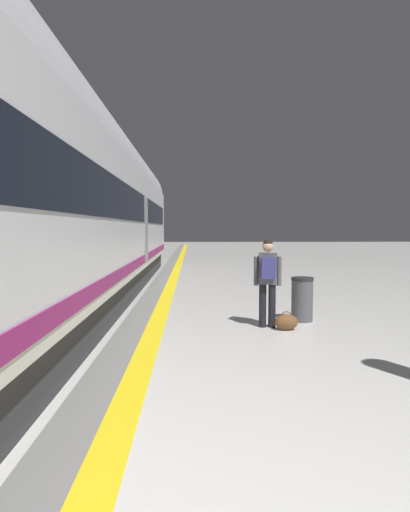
% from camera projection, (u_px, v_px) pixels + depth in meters
% --- Properties ---
extents(safety_line_strip, '(0.36, 80.00, 0.01)m').
position_uv_depth(safety_line_strip, '(160.00, 314.00, 9.45)').
color(safety_line_strip, yellow).
rests_on(safety_line_strip, ground).
extents(tactile_edge_band, '(0.69, 80.00, 0.01)m').
position_uv_depth(tactile_edge_band, '(143.00, 315.00, 9.44)').
color(tactile_edge_band, slate).
rests_on(tactile_edge_band, ground).
extents(high_speed_train, '(2.94, 33.88, 4.97)m').
position_uv_depth(high_speed_train, '(8.00, 191.00, 6.70)').
color(high_speed_train, '#38383D').
rests_on(high_speed_train, ground).
extents(passenger_near, '(0.53, 0.35, 1.71)m').
position_uv_depth(passenger_near, '(268.00, 276.00, 8.18)').
color(passenger_near, black).
rests_on(passenger_near, ground).
extents(duffel_bag_near, '(0.44, 0.26, 0.36)m').
position_uv_depth(duffel_bag_near, '(286.00, 322.00, 8.02)').
color(duffel_bag_near, brown).
rests_on(duffel_bag_near, ground).
extents(waste_bin, '(0.46, 0.46, 0.91)m').
position_uv_depth(waste_bin, '(302.00, 299.00, 8.78)').
color(waste_bin, '#4C4C51').
rests_on(waste_bin, ground).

